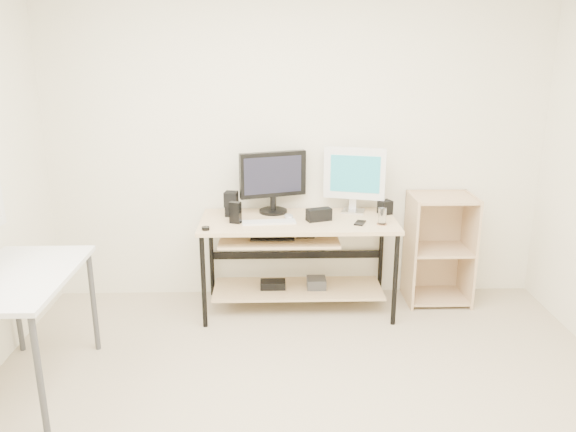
% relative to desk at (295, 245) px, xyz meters
% --- Properties ---
extents(room, '(4.01, 4.01, 2.62)m').
position_rel_desk_xyz_m(room, '(-0.11, -1.62, 0.78)').
color(room, '#BDAD91').
rests_on(room, ground).
extents(desk, '(1.50, 0.65, 0.75)m').
position_rel_desk_xyz_m(desk, '(0.00, 0.00, 0.00)').
color(desk, beige).
rests_on(desk, ground).
extents(side_table, '(0.60, 1.00, 0.75)m').
position_rel_desk_xyz_m(side_table, '(-1.65, -1.06, 0.13)').
color(side_table, white).
rests_on(side_table, ground).
extents(shelf_unit, '(0.50, 0.40, 0.90)m').
position_rel_desk_xyz_m(shelf_unit, '(1.18, 0.16, -0.09)').
color(shelf_unit, '#D4B285').
rests_on(shelf_unit, ground).
extents(black_monitor, '(0.53, 0.22, 0.49)m').
position_rel_desk_xyz_m(black_monitor, '(-0.17, 0.19, 0.49)').
color(black_monitor, black).
rests_on(black_monitor, desk).
extents(white_imac, '(0.48, 0.18, 0.52)m').
position_rel_desk_xyz_m(white_imac, '(0.48, 0.19, 0.51)').
color(white_imac, silver).
rests_on(white_imac, desk).
extents(keyboard, '(0.41, 0.15, 0.01)m').
position_rel_desk_xyz_m(keyboard, '(-0.20, -0.09, 0.22)').
color(keyboard, white).
rests_on(keyboard, desk).
extents(mouse, '(0.09, 0.12, 0.04)m').
position_rel_desk_xyz_m(mouse, '(-0.05, 0.02, 0.23)').
color(mouse, '#BBBBC0').
rests_on(mouse, desk).
extents(center_speaker, '(0.21, 0.14, 0.09)m').
position_rel_desk_xyz_m(center_speaker, '(0.18, -0.04, 0.26)').
color(center_speaker, black).
rests_on(center_speaker, desk).
extents(speaker_left, '(0.11, 0.11, 0.19)m').
position_rel_desk_xyz_m(speaker_left, '(-0.49, 0.11, 0.31)').
color(speaker_left, black).
rests_on(speaker_left, desk).
extents(speaker_right, '(0.12, 0.12, 0.11)m').
position_rel_desk_xyz_m(speaker_right, '(0.72, 0.13, 0.27)').
color(speaker_right, black).
rests_on(speaker_right, desk).
extents(audio_controller, '(0.09, 0.08, 0.16)m').
position_rel_desk_xyz_m(audio_controller, '(-0.45, -0.08, 0.29)').
color(audio_controller, black).
rests_on(audio_controller, desk).
extents(volume_puck, '(0.07, 0.07, 0.02)m').
position_rel_desk_xyz_m(volume_puck, '(-0.66, -0.25, 0.22)').
color(volume_puck, black).
rests_on(volume_puck, desk).
extents(smartphone, '(0.11, 0.14, 0.01)m').
position_rel_desk_xyz_m(smartphone, '(0.48, -0.12, 0.22)').
color(smartphone, black).
rests_on(smartphone, desk).
extents(coaster, '(0.10, 0.10, 0.01)m').
position_rel_desk_xyz_m(coaster, '(0.64, -0.15, 0.21)').
color(coaster, '#A16C48').
rests_on(coaster, desk).
extents(drinking_glass, '(0.08, 0.08, 0.12)m').
position_rel_desk_xyz_m(drinking_glass, '(0.64, -0.15, 0.28)').
color(drinking_glass, white).
rests_on(drinking_glass, coaster).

